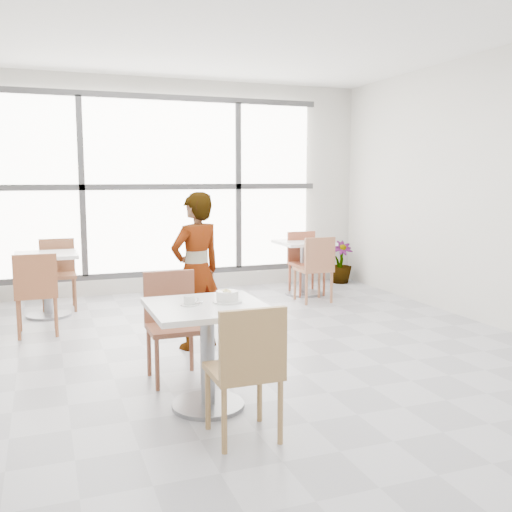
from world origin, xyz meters
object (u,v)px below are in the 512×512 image
object	(u,v)px
person	(196,271)
bg_chair_left_near	(36,289)
bg_table_left	(47,276)
bg_chair_right_near	(316,265)
main_table	(207,336)
oatmeal_bowl	(227,296)
bg_chair_left_far	(58,269)
chair_near	(247,364)
coffee_cup	(190,301)
bg_chair_right_far	(304,258)
plant_right	(340,262)
chair_far	(172,318)
bg_table_right	(304,260)

from	to	relation	value
person	bg_chair_left_near	bearing A→B (deg)	-54.51
bg_table_left	bg_chair_right_near	size ratio (longest dim) A/B	0.86
main_table	bg_table_left	size ratio (longest dim) A/B	1.07
oatmeal_bowl	bg_chair_left_near	size ratio (longest dim) A/B	0.24
bg_chair_left_far	bg_chair_right_near	size ratio (longest dim) A/B	1.00
main_table	bg_table_left	world-z (taller)	same
person	bg_chair_left_far	world-z (taller)	person
bg_table_left	bg_chair_left_near	distance (m)	0.89
chair_near	bg_chair_left_near	distance (m)	3.26
oatmeal_bowl	coffee_cup	size ratio (longest dim) A/B	1.32
bg_chair_left_far	bg_chair_right_far	world-z (taller)	same
bg_chair_left_near	oatmeal_bowl	bearing A→B (deg)	118.65
main_table	coffee_cup	xyz separation A→B (m)	(-0.12, 0.02, 0.26)
coffee_cup	plant_right	world-z (taller)	coffee_cup
bg_chair_right_near	chair_far	bearing A→B (deg)	42.37
person	bg_chair_left_far	xyz separation A→B (m)	(-1.20, 2.22, -0.25)
main_table	bg_chair_right_far	distance (m)	4.21
chair_far	bg_chair_left_far	distance (m)	3.07
chair_near	bg_table_right	distance (m)	4.62
coffee_cup	plant_right	bearing A→B (deg)	49.81
chair_near	oatmeal_bowl	distance (m)	0.71
person	bg_table_right	bearing A→B (deg)	-157.15
chair_far	oatmeal_bowl	bearing A→B (deg)	-69.62
bg_table_left	bg_chair_right_far	bearing A→B (deg)	3.04
bg_table_right	bg_chair_left_far	distance (m)	3.26
person	bg_chair_left_far	size ratio (longest dim) A/B	1.72
plant_right	bg_table_left	bearing A→B (deg)	-170.42
main_table	bg_chair_left_near	size ratio (longest dim) A/B	0.92
oatmeal_bowl	bg_chair_right_far	bearing A→B (deg)	57.19
oatmeal_bowl	bg_chair_right_near	distance (m)	3.55
main_table	bg_chair_right_near	size ratio (longest dim) A/B	0.92
bg_chair_left_far	bg_chair_right_near	world-z (taller)	same
chair_far	bg_table_left	world-z (taller)	chair_far
plant_right	person	bearing A→B (deg)	-139.05
person	bg_table_left	xyz separation A→B (m)	(-1.33, 1.84, -0.26)
coffee_cup	bg_chair_left_near	xyz separation A→B (m)	(-1.03, 2.38, -0.28)
bg_table_right	bg_chair_right_far	xyz separation A→B (m)	(0.04, 0.06, 0.01)
coffee_cup	bg_chair_left_near	bearing A→B (deg)	113.39
chair_far	plant_right	size ratio (longest dim) A/B	1.34
oatmeal_bowl	bg_chair_right_far	xyz separation A→B (m)	(2.23, 3.45, -0.29)
main_table	oatmeal_bowl	xyz separation A→B (m)	(0.16, 0.02, 0.27)
chair_near	bg_table_right	world-z (taller)	chair_near
coffee_cup	person	xyz separation A→B (m)	(0.41, 1.43, -0.03)
oatmeal_bowl	bg_chair_left_near	world-z (taller)	bg_chair_left_near
chair_near	chair_far	distance (m)	1.34
bg_table_right	bg_chair_left_near	world-z (taller)	bg_chair_left_near
plant_right	bg_chair_right_near	bearing A→B (deg)	-130.71
main_table	chair_far	size ratio (longest dim) A/B	0.92
oatmeal_bowl	bg_table_right	distance (m)	4.05
bg_chair_left_far	oatmeal_bowl	bearing A→B (deg)	-73.82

